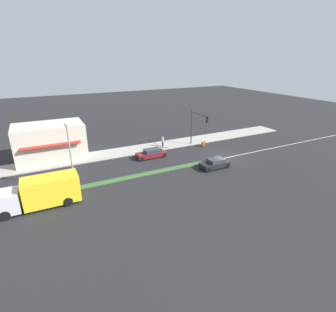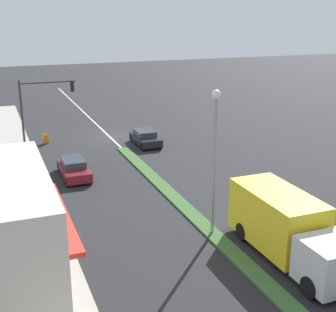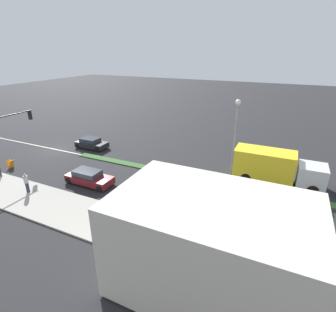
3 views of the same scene
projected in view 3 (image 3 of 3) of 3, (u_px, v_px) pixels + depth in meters
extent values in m
plane|color=#232326|center=(200.00, 179.00, 24.00)|extent=(160.00, 160.00, 0.00)
cube|color=#A8A399|center=(162.00, 240.00, 16.24)|extent=(4.00, 73.00, 0.12)
cube|color=#3D6633|center=(310.00, 201.00, 20.44)|extent=(0.90, 46.00, 0.10)
cube|color=beige|center=(56.00, 149.00, 31.07)|extent=(0.16, 60.00, 0.01)
cube|color=beige|center=(211.00, 245.00, 12.23)|extent=(5.65, 9.03, 4.86)
cube|color=red|center=(227.00, 205.00, 14.75)|extent=(0.70, 7.23, 0.20)
cylinder|color=#333338|center=(11.00, 115.00, 24.12)|extent=(4.50, 0.12, 0.12)
cube|color=black|center=(30.00, 115.00, 25.93)|extent=(0.28, 0.24, 0.84)
sphere|color=red|center=(28.00, 112.00, 25.88)|extent=(0.18, 0.18, 0.18)
sphere|color=gold|center=(29.00, 115.00, 25.98)|extent=(0.18, 0.18, 0.18)
sphere|color=green|center=(30.00, 118.00, 26.08)|extent=(0.18, 0.18, 0.18)
cylinder|color=gray|center=(234.00, 147.00, 21.57)|extent=(0.16, 0.16, 7.00)
sphere|color=silver|center=(238.00, 102.00, 20.19)|extent=(0.44, 0.44, 0.44)
cylinder|color=#282D42|center=(28.00, 187.00, 21.47)|extent=(0.26, 0.26, 0.85)
cylinder|color=#B7B2A8|center=(26.00, 179.00, 21.20)|extent=(0.34, 0.34, 0.60)
sphere|color=tan|center=(25.00, 175.00, 21.04)|extent=(0.22, 0.22, 0.22)
cube|color=orange|center=(10.00, 164.00, 26.19)|extent=(0.45, 0.21, 0.84)
cube|color=orange|center=(12.00, 164.00, 26.07)|extent=(0.45, 0.21, 0.84)
cube|color=silver|center=(311.00, 176.00, 21.86)|extent=(2.28, 2.20, 1.90)
cube|color=yellow|center=(264.00, 164.00, 23.24)|extent=(2.40, 5.10, 2.60)
cylinder|color=black|center=(312.00, 179.00, 22.98)|extent=(0.28, 0.90, 0.90)
cylinder|color=black|center=(313.00, 190.00, 21.17)|extent=(0.28, 0.90, 0.90)
cylinder|color=black|center=(250.00, 169.00, 25.06)|extent=(0.28, 0.90, 0.90)
cylinder|color=black|center=(246.00, 178.00, 23.26)|extent=(0.28, 0.90, 0.90)
cube|color=maroon|center=(90.00, 179.00, 22.99)|extent=(1.70, 4.23, 0.61)
cube|color=#2D333D|center=(87.00, 173.00, 22.87)|extent=(1.45, 2.33, 0.47)
cylinder|color=black|center=(111.00, 181.00, 23.01)|extent=(0.22, 0.62, 0.62)
cylinder|color=black|center=(100.00, 189.00, 21.75)|extent=(0.22, 0.62, 0.62)
cylinder|color=black|center=(81.00, 174.00, 24.36)|extent=(0.22, 0.62, 0.62)
cylinder|color=black|center=(69.00, 180.00, 23.10)|extent=(0.22, 0.62, 0.62)
cube|color=black|center=(92.00, 144.00, 31.32)|extent=(1.76, 3.80, 0.61)
cube|color=#2D333D|center=(90.00, 140.00, 31.19)|extent=(1.50, 2.09, 0.46)
cylinder|color=black|center=(106.00, 145.00, 31.45)|extent=(0.22, 0.64, 0.64)
cylinder|color=black|center=(98.00, 150.00, 30.14)|extent=(0.22, 0.64, 0.64)
cylinder|color=black|center=(87.00, 142.00, 32.62)|extent=(0.22, 0.64, 0.64)
cylinder|color=black|center=(78.00, 146.00, 31.31)|extent=(0.22, 0.64, 0.64)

